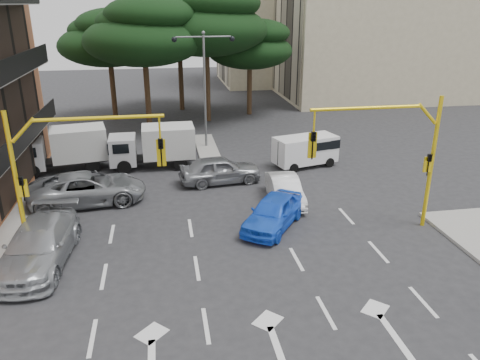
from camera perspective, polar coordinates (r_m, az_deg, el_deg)
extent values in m
plane|color=#28282B|center=(18.73, 0.92, -10.15)|extent=(120.00, 120.00, 0.00)
cube|color=gray|center=(33.32, -4.13, 4.09)|extent=(1.40, 6.00, 0.15)
cube|color=black|center=(25.18, -27.23, 10.26)|extent=(0.12, 14.72, 11.20)
cube|color=#BBAF8C|center=(53.03, 17.00, 19.29)|extent=(20.00, 12.00, 18.00)
cube|color=black|center=(49.51, 5.80, 19.41)|extent=(0.12, 11.04, 16.20)
cube|color=#BBAF8C|center=(61.90, 5.61, 19.22)|extent=(16.00, 12.00, 16.00)
cube|color=black|center=(60.34, -2.24, 18.78)|extent=(0.12, 11.04, 14.20)
cylinder|color=#382616|center=(38.47, -11.17, 9.70)|extent=(0.44, 0.44, 4.95)
ellipsoid|color=black|center=(37.89, -11.65, 16.32)|extent=(9.15, 9.15, 3.87)
ellipsoid|color=black|center=(37.39, -10.91, 19.19)|extent=(6.86, 6.86, 2.86)
ellipsoid|color=black|center=(38.13, -12.58, 18.27)|extent=(6.07, 6.07, 2.64)
cylinder|color=#382616|center=(40.58, -3.96, 10.93)|extent=(0.44, 0.44, 5.40)
ellipsoid|color=black|center=(40.03, -4.14, 17.80)|extent=(9.98, 9.98, 4.22)
ellipsoid|color=black|center=(39.65, -3.24, 20.74)|extent=(7.49, 7.49, 3.12)
ellipsoid|color=black|center=(40.24, -4.99, 19.84)|extent=(6.62, 6.62, 2.88)
cylinder|color=#382616|center=(42.62, -15.16, 10.13)|extent=(0.44, 0.44, 4.50)
ellipsoid|color=black|center=(42.10, -15.70, 15.54)|extent=(8.32, 8.32, 3.52)
ellipsoid|color=black|center=(41.55, -15.12, 17.89)|extent=(6.24, 6.24, 2.60)
ellipsoid|color=black|center=(42.37, -16.52, 17.13)|extent=(5.52, 5.52, 2.40)
cylinder|color=#382616|center=(43.21, 1.15, 10.67)|extent=(0.44, 0.44, 4.05)
ellipsoid|color=black|center=(42.72, 1.19, 15.49)|extent=(7.49, 7.49, 3.17)
ellipsoid|color=black|center=(42.33, 2.15, 17.51)|extent=(5.62, 5.62, 2.34)
ellipsoid|color=black|center=(42.84, 0.44, 16.96)|extent=(4.97, 4.97, 2.16)
cylinder|color=#382616|center=(45.39, -7.19, 11.59)|extent=(0.44, 0.44, 4.95)
ellipsoid|color=black|center=(44.90, -7.45, 17.20)|extent=(9.15, 9.15, 3.87)
ellipsoid|color=black|center=(44.46, -6.73, 19.61)|extent=(6.86, 6.86, 2.86)
ellipsoid|color=black|center=(45.12, -8.22, 18.86)|extent=(6.07, 6.07, 2.64)
cylinder|color=yellow|center=(22.24, 22.31, 1.85)|extent=(0.18, 0.18, 6.00)
cylinder|color=yellow|center=(21.38, 21.86, 7.49)|extent=(0.95, 0.14, 0.95)
cylinder|color=yellow|center=(20.03, 15.17, 8.47)|extent=(4.80, 0.14, 0.14)
cylinder|color=yellow|center=(19.32, 9.05, 7.13)|extent=(0.08, 0.08, 0.90)
imported|color=black|center=(19.59, 8.88, 4.15)|extent=(0.20, 0.24, 1.20)
cube|color=yellow|center=(19.67, 8.81, 4.22)|extent=(0.36, 0.06, 1.10)
imported|color=black|center=(22.00, 22.02, 1.70)|extent=(0.16, 0.20, 1.00)
cube|color=yellow|center=(22.08, 21.89, 1.78)|extent=(0.35, 0.08, 0.70)
cylinder|color=yellow|center=(19.79, -25.50, -0.90)|extent=(0.18, 0.18, 6.00)
cylinder|color=yellow|center=(19.00, -24.94, 5.52)|extent=(0.95, 0.14, 0.95)
cylinder|color=yellow|center=(18.38, -16.78, 7.24)|extent=(4.80, 0.14, 0.14)
cylinder|color=yellow|center=(18.34, -9.78, 6.35)|extent=(0.08, 0.08, 0.90)
imported|color=black|center=(18.62, -9.58, 3.22)|extent=(0.20, 0.24, 1.20)
cube|color=yellow|center=(18.70, -9.59, 3.30)|extent=(0.36, 0.06, 1.10)
imported|color=black|center=(19.59, -24.99, -1.02)|extent=(0.16, 0.20, 1.00)
cube|color=yellow|center=(19.68, -24.92, -0.91)|extent=(0.35, 0.08, 0.70)
cylinder|color=slate|center=(32.43, -4.30, 10.57)|extent=(0.16, 0.16, 7.50)
cylinder|color=slate|center=(31.92, -6.17, 16.96)|extent=(1.80, 0.10, 0.10)
sphere|color=black|center=(31.88, -8.03, 16.61)|extent=(0.36, 0.36, 0.36)
cylinder|color=slate|center=(32.08, -2.81, 17.07)|extent=(1.80, 0.10, 0.10)
sphere|color=black|center=(32.23, -0.97, 16.84)|extent=(0.36, 0.36, 0.36)
sphere|color=slate|center=(31.97, -4.50, 17.47)|extent=(0.24, 0.24, 0.24)
imported|color=silver|center=(24.05, 5.47, -1.18)|extent=(1.59, 4.12, 1.34)
imported|color=blue|center=(21.32, 4.09, -3.92)|extent=(3.93, 4.53, 1.47)
imported|color=#9C9FA3|center=(19.96, -23.29, -7.27)|extent=(2.72, 5.77, 1.63)
imported|color=gray|center=(24.99, -18.07, -0.97)|extent=(6.04, 3.33, 1.60)
imported|color=gray|center=(26.49, -2.44, 1.27)|extent=(4.76, 2.34, 1.56)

